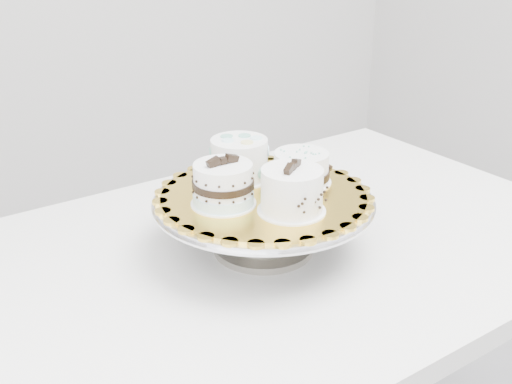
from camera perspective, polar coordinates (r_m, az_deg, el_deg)
table at (r=1.23m, az=2.19°, el=-7.60°), size 1.20×0.81×0.75m
cake_stand at (r=1.13m, az=0.66°, el=-1.95°), size 0.39×0.39×0.10m
cake_board at (r=1.11m, az=0.67°, el=-0.30°), size 0.38×0.38×0.01m
cake_swirl at (r=1.04m, az=3.21°, el=0.03°), size 0.14×0.14×0.09m
cake_banded at (r=1.06m, az=-2.93°, el=0.54°), size 0.11×0.11×0.09m
cake_dots at (r=1.16m, az=-1.50°, el=2.98°), size 0.12×0.12×0.08m
cake_ribbon at (r=1.15m, az=4.07°, el=2.11°), size 0.12×0.12×0.06m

